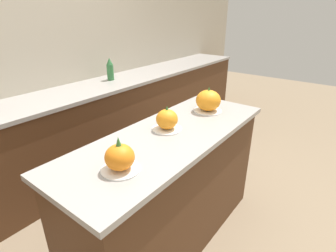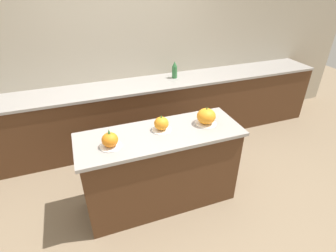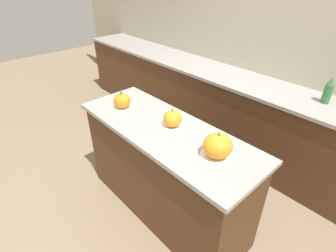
{
  "view_description": "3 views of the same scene",
  "coord_description": "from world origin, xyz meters",
  "px_view_note": "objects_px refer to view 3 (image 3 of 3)",
  "views": [
    {
      "loc": [
        -1.25,
        -0.93,
        1.66
      ],
      "look_at": [
        -0.01,
        0.02,
        0.97
      ],
      "focal_mm": 28.0,
      "sensor_mm": 36.0,
      "label": 1
    },
    {
      "loc": [
        -0.69,
        -2.09,
        2.31
      ],
      "look_at": [
        0.07,
        -0.04,
        1.01
      ],
      "focal_mm": 28.0,
      "sensor_mm": 36.0,
      "label": 2
    },
    {
      "loc": [
        1.32,
        -1.16,
        2.02
      ],
      "look_at": [
        0.08,
        -0.04,
        0.99
      ],
      "focal_mm": 28.0,
      "sensor_mm": 36.0,
      "label": 3
    }
  ],
  "objects_px": {
    "pumpkin_cake_right": "(218,146)",
    "bottle_tall": "(328,91)",
    "pumpkin_cake_left": "(122,101)",
    "pumpkin_cake_center": "(173,119)"
  },
  "relations": [
    {
      "from": "pumpkin_cake_right",
      "to": "pumpkin_cake_center",
      "type": "bearing_deg",
      "value": 174.9
    },
    {
      "from": "pumpkin_cake_right",
      "to": "bottle_tall",
      "type": "height_order",
      "value": "bottle_tall"
    },
    {
      "from": "pumpkin_cake_left",
      "to": "pumpkin_cake_right",
      "type": "distance_m",
      "value": 1.01
    },
    {
      "from": "pumpkin_cake_center",
      "to": "bottle_tall",
      "type": "relative_size",
      "value": 0.82
    },
    {
      "from": "pumpkin_cake_left",
      "to": "pumpkin_cake_right",
      "type": "xyz_separation_m",
      "value": [
        1.01,
        0.07,
        0.02
      ]
    },
    {
      "from": "pumpkin_cake_right",
      "to": "bottle_tall",
      "type": "relative_size",
      "value": 0.92
    },
    {
      "from": "pumpkin_cake_center",
      "to": "pumpkin_cake_right",
      "type": "relative_size",
      "value": 0.9
    },
    {
      "from": "pumpkin_cake_left",
      "to": "bottle_tall",
      "type": "bearing_deg",
      "value": 50.26
    },
    {
      "from": "bottle_tall",
      "to": "pumpkin_cake_center",
      "type": "bearing_deg",
      "value": -116.52
    },
    {
      "from": "pumpkin_cake_right",
      "to": "pumpkin_cake_left",
      "type": "bearing_deg",
      "value": -175.88
    }
  ]
}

